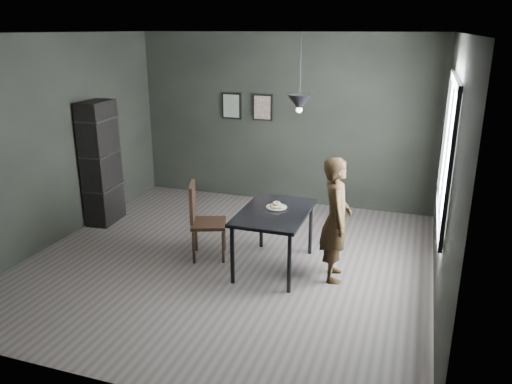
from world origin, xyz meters
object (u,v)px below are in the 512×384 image
(shelf_unit, at_px, (101,163))
(cafe_table, at_px, (274,217))
(white_plate, at_px, (276,208))
(wood_chair, at_px, (201,216))
(woman, at_px, (336,220))
(pendant_lamp, at_px, (299,103))

(shelf_unit, bearing_deg, cafe_table, -18.32)
(white_plate, bearing_deg, shelf_unit, 168.66)
(shelf_unit, bearing_deg, wood_chair, -24.61)
(wood_chair, bearing_deg, woman, -21.05)
(cafe_table, distance_m, pendant_lamp, 1.41)
(cafe_table, relative_size, woman, 0.81)
(cafe_table, distance_m, woman, 0.76)
(white_plate, height_order, shelf_unit, shelf_unit)
(pendant_lamp, bearing_deg, shelf_unit, 169.50)
(cafe_table, bearing_deg, white_plate, 92.05)
(woman, relative_size, shelf_unit, 0.80)
(wood_chair, bearing_deg, pendant_lamp, -15.47)
(pendant_lamp, bearing_deg, wood_chair, -175.02)
(cafe_table, bearing_deg, pendant_lamp, 21.80)
(cafe_table, distance_m, shelf_unit, 3.01)
(cafe_table, xyz_separation_m, woman, (0.75, -0.02, 0.07))
(white_plate, relative_size, woman, 0.15)
(white_plate, relative_size, shelf_unit, 0.12)
(cafe_table, height_order, shelf_unit, shelf_unit)
(shelf_unit, relative_size, pendant_lamp, 2.14)
(woman, bearing_deg, shelf_unit, 67.02)
(white_plate, height_order, woman, woman)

